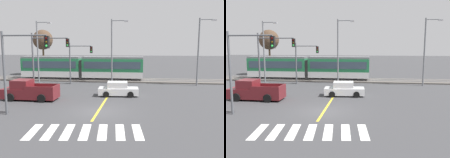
# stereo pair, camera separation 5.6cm
# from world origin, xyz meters

# --- Properties ---
(ground_plane) EXTENTS (200.00, 200.00, 0.00)m
(ground_plane) POSITION_xyz_m (0.00, 0.00, 0.00)
(ground_plane) COLOR #3D3D3F
(track_bed) EXTENTS (120.00, 4.00, 0.18)m
(track_bed) POSITION_xyz_m (0.00, 16.80, 0.09)
(track_bed) COLOR #56514C
(track_bed) RESTS_ON ground
(rail_near) EXTENTS (120.00, 0.08, 0.10)m
(rail_near) POSITION_xyz_m (0.00, 16.08, 0.23)
(rail_near) COLOR #939399
(rail_near) RESTS_ON track_bed
(rail_far) EXTENTS (120.00, 0.08, 0.10)m
(rail_far) POSITION_xyz_m (0.00, 17.52, 0.23)
(rail_far) COLOR #939399
(rail_far) RESTS_ON track_bed
(light_rail_tram) EXTENTS (18.50, 2.64, 3.43)m
(light_rail_tram) POSITION_xyz_m (-5.49, 16.80, 2.05)
(light_rail_tram) COLOR silver
(light_rail_tram) RESTS_ON track_bed
(crosswalk_stripe_0) EXTENTS (0.88, 2.85, 0.01)m
(crosswalk_stripe_0) POSITION_xyz_m (-3.28, -4.93, 0.00)
(crosswalk_stripe_0) COLOR silver
(crosswalk_stripe_0) RESTS_ON ground
(crosswalk_stripe_1) EXTENTS (0.88, 2.85, 0.01)m
(crosswalk_stripe_1) POSITION_xyz_m (-2.19, -4.81, 0.00)
(crosswalk_stripe_1) COLOR silver
(crosswalk_stripe_1) RESTS_ON ground
(crosswalk_stripe_2) EXTENTS (0.88, 2.85, 0.01)m
(crosswalk_stripe_2) POSITION_xyz_m (-1.09, -4.68, 0.00)
(crosswalk_stripe_2) COLOR silver
(crosswalk_stripe_2) RESTS_ON ground
(crosswalk_stripe_3) EXTENTS (0.88, 2.85, 0.01)m
(crosswalk_stripe_3) POSITION_xyz_m (0.00, -4.56, 0.00)
(crosswalk_stripe_3) COLOR silver
(crosswalk_stripe_3) RESTS_ON ground
(crosswalk_stripe_4) EXTENTS (0.88, 2.85, 0.01)m
(crosswalk_stripe_4) POSITION_xyz_m (1.09, -4.43, 0.00)
(crosswalk_stripe_4) COLOR silver
(crosswalk_stripe_4) RESTS_ON ground
(crosswalk_stripe_5) EXTENTS (0.88, 2.85, 0.01)m
(crosswalk_stripe_5) POSITION_xyz_m (2.19, -4.31, 0.00)
(crosswalk_stripe_5) COLOR silver
(crosswalk_stripe_5) RESTS_ON ground
(crosswalk_stripe_6) EXTENTS (0.88, 2.85, 0.01)m
(crosswalk_stripe_6) POSITION_xyz_m (3.28, -4.18, 0.00)
(crosswalk_stripe_6) COLOR silver
(crosswalk_stripe_6) RESTS_ON ground
(lane_centre_line) EXTENTS (0.20, 17.36, 0.01)m
(lane_centre_line) POSITION_xyz_m (0.00, 6.12, 0.00)
(lane_centre_line) COLOR gold
(lane_centre_line) RESTS_ON ground
(sedan_crossing) EXTENTS (4.31, 2.15, 1.52)m
(sedan_crossing) POSITION_xyz_m (1.08, 6.18, 0.70)
(sedan_crossing) COLOR silver
(sedan_crossing) RESTS_ON ground
(pickup_truck) EXTENTS (5.42, 2.27, 1.98)m
(pickup_truck) POSITION_xyz_m (-7.52, 3.37, 0.84)
(pickup_truck) COLOR maroon
(pickup_truck) RESTS_ON ground
(traffic_light_mid_left) EXTENTS (4.25, 0.38, 6.68)m
(traffic_light_mid_left) POSITION_xyz_m (-7.05, 6.42, 4.37)
(traffic_light_mid_left) COLOR #515459
(traffic_light_mid_left) RESTS_ON ground
(traffic_light_far_left) EXTENTS (3.25, 0.38, 5.66)m
(traffic_light_far_left) POSITION_xyz_m (-5.13, 13.07, 3.72)
(traffic_light_far_left) COLOR #515459
(traffic_light_far_left) RESTS_ON ground
(traffic_light_near_left) EXTENTS (3.75, 0.38, 6.41)m
(traffic_light_near_left) POSITION_xyz_m (-5.76, -1.61, 4.27)
(traffic_light_near_left) COLOR #515459
(traffic_light_near_left) RESTS_ON ground
(street_lamp_west) EXTENTS (2.20, 0.28, 8.71)m
(street_lamp_west) POSITION_xyz_m (-11.02, 14.02, 4.94)
(street_lamp_west) COLOR slate
(street_lamp_west) RESTS_ON ground
(street_lamp_centre) EXTENTS (2.35, 0.28, 8.84)m
(street_lamp_centre) POSITION_xyz_m (-0.37, 14.20, 5.02)
(street_lamp_centre) COLOR slate
(street_lamp_centre) RESTS_ON ground
(street_lamp_east) EXTENTS (2.15, 0.28, 8.81)m
(street_lamp_east) POSITION_xyz_m (11.04, 13.74, 4.98)
(street_lamp_east) COLOR slate
(street_lamp_east) RESTS_ON ground
(bare_tree_far_west) EXTENTS (3.47, 3.47, 8.00)m
(bare_tree_far_west) POSITION_xyz_m (-13.79, 22.01, 6.22)
(bare_tree_far_west) COLOR brown
(bare_tree_far_west) RESTS_ON ground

